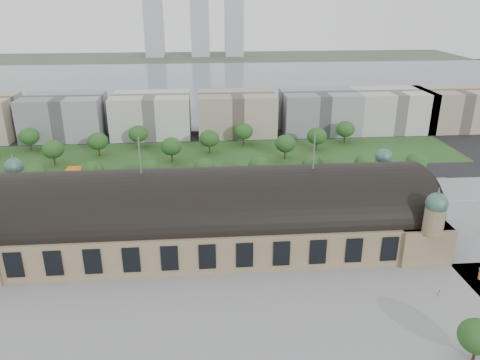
{
  "coord_description": "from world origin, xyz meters",
  "views": [
    {
      "loc": [
        -0.17,
        -139.5,
        78.27
      ],
      "look_at": [
        12.98,
        20.77,
        14.0
      ],
      "focal_mm": 35.0,
      "sensor_mm": 36.0,
      "label": 1
    }
  ],
  "objects": [
    {
      "name": "tree_belt_7",
      "position": [
        3.0,
        95.0,
        8.05
      ],
      "size": [
        10.4,
        10.4,
        12.48
      ],
      "color": "#2D2116",
      "rests_on": "ground"
    },
    {
      "name": "bus_west",
      "position": [
        2.71,
        27.75,
        1.58
      ],
      "size": [
        11.54,
        3.63,
        3.16
      ],
      "primitive_type": "imported",
      "rotation": [
        0.0,
        0.0,
        1.48
      ],
      "color": "#B5421C",
      "rests_on": "ground"
    },
    {
      "name": "bus_mid",
      "position": [
        17.99,
        27.0,
        1.54
      ],
      "size": [
        11.17,
        3.07,
        3.08
      ],
      "primitive_type": "imported",
      "rotation": [
        0.0,
        0.0,
        1.53
      ],
      "color": "#BFB1AF",
      "rests_on": "ground"
    },
    {
      "name": "tree_belt_4",
      "position": [
        -54.0,
        95.0,
        8.05
      ],
      "size": [
        10.4,
        10.4,
        12.48
      ],
      "color": "#2D2116",
      "rests_on": "ground"
    },
    {
      "name": "tree_row_2",
      "position": [
        -72.0,
        53.0,
        7.43
      ],
      "size": [
        9.6,
        9.6,
        11.52
      ],
      "color": "#2D2116",
      "rests_on": "ground"
    },
    {
      "name": "parked_car_1",
      "position": [
        -74.26,
        21.0,
        0.71
      ],
      "size": [
        5.61,
        4.36,
        1.42
      ],
      "primitive_type": "imported",
      "rotation": [
        0.0,
        0.0,
        -1.11
      ],
      "color": "maroon",
      "rests_on": "ground"
    },
    {
      "name": "tree_row_9",
      "position": [
        96.0,
        53.0,
        7.43
      ],
      "size": [
        9.6,
        9.6,
        11.52
      ],
      "color": "#2D2116",
      "rests_on": "ground"
    },
    {
      "name": "traffic_car_2",
      "position": [
        -63.67,
        32.84,
        0.64
      ],
      "size": [
        4.66,
        2.27,
        1.28
      ],
      "primitive_type": "imported",
      "rotation": [
        0.0,
        0.0,
        -1.54
      ],
      "color": "black",
      "rests_on": "ground"
    },
    {
      "name": "tree_belt_2",
      "position": [
        -92.0,
        107.0,
        8.05
      ],
      "size": [
        10.4,
        10.4,
        12.48
      ],
      "color": "#2D2116",
      "rests_on": "ground"
    },
    {
      "name": "office_3",
      "position": [
        -30.0,
        133.0,
        12.0
      ],
      "size": [
        45.0,
        32.0,
        24.0
      ],
      "primitive_type": "cube",
      "color": "beige",
      "rests_on": "ground"
    },
    {
      "name": "station",
      "position": [
        0.0,
        0.0,
        10.28
      ],
      "size": [
        150.0,
        48.4,
        44.3
      ],
      "color": "#8F7759",
      "rests_on": "ground"
    },
    {
      "name": "bus_east",
      "position": [
        11.3,
        27.0,
        1.5
      ],
      "size": [
        10.84,
        2.99,
        2.99
      ],
      "primitive_type": "imported",
      "rotation": [
        0.0,
        0.0,
        1.53
      ],
      "color": "beige",
      "rests_on": "ground"
    },
    {
      "name": "tree_belt_11",
      "position": [
        79.0,
        107.0,
        8.05
      ],
      "size": [
        10.4,
        10.4,
        12.48
      ],
      "color": "#2D2116",
      "rests_on": "ground"
    },
    {
      "name": "traffic_car_5",
      "position": [
        31.95,
        41.18,
        0.63
      ],
      "size": [
        3.98,
        1.77,
        1.27
      ],
      "primitive_type": "imported",
      "rotation": [
        0.0,
        0.0,
        1.68
      ],
      "color": "#57585E",
      "rests_on": "ground"
    },
    {
      "name": "tree_belt_6",
      "position": [
        -16.0,
        83.0,
        8.05
      ],
      "size": [
        10.4,
        10.4,
        12.48
      ],
      "color": "#2D2116",
      "rests_on": "ground"
    },
    {
      "name": "tree_row_3",
      "position": [
        -48.0,
        53.0,
        7.43
      ],
      "size": [
        9.6,
        9.6,
        11.52
      ],
      "color": "#2D2116",
      "rests_on": "ground"
    },
    {
      "name": "far_tower_mid",
      "position": [
        0.0,
        508.0,
        42.5
      ],
      "size": [
        24.0,
        24.0,
        85.0
      ],
      "primitive_type": "cube",
      "color": "#9EA8B2",
      "rests_on": "ground"
    },
    {
      "name": "parked_car_6",
      "position": [
        -33.14,
        25.0,
        0.82
      ],
      "size": [
        6.08,
        4.27,
        1.63
      ],
      "primitive_type": "imported",
      "rotation": [
        0.0,
        0.0,
        -1.18
      ],
      "color": "black",
      "rests_on": "ground"
    },
    {
      "name": "far_tower_left",
      "position": [
        -60.0,
        508.0,
        40.0
      ],
      "size": [
        24.0,
        24.0,
        80.0
      ],
      "primitive_type": "cube",
      "color": "#9EA8B2",
      "rests_on": "ground"
    },
    {
      "name": "petrol_station",
      "position": [
        -53.91,
        65.28,
        2.95
      ],
      "size": [
        14.0,
        13.0,
        5.05
      ],
      "color": "orange",
      "rests_on": "ground"
    },
    {
      "name": "office_2",
      "position": [
        -80.0,
        133.0,
        12.0
      ],
      "size": [
        45.0,
        32.0,
        24.0
      ],
      "primitive_type": "cube",
      "color": "gray",
      "rests_on": "ground"
    },
    {
      "name": "tree_belt_5",
      "position": [
        -35.0,
        107.0,
        8.05
      ],
      "size": [
        10.4,
        10.4,
        12.48
      ],
      "color": "#2D2116",
      "rests_on": "ground"
    },
    {
      "name": "tree_belt_10",
      "position": [
        60.0,
        95.0,
        8.05
      ],
      "size": [
        10.4,
        10.4,
        12.48
      ],
      "color": "#2D2116",
      "rests_on": "ground"
    },
    {
      "name": "far_tower_right",
      "position": [
        45.0,
        508.0,
        37.5
      ],
      "size": [
        24.0,
        24.0,
        75.0
      ],
      "primitive_type": "cube",
      "color": "#9EA8B2",
      "rests_on": "ground"
    },
    {
      "name": "tree_plaza_s",
      "position": [
        60.0,
        -60.0,
        6.8
      ],
      "size": [
        9.0,
        9.0,
        10.64
      ],
      "color": "#2D2116",
      "rests_on": "ground"
    },
    {
      "name": "road_slab",
      "position": [
        -20.0,
        38.0,
        0.0
      ],
      "size": [
        260.0,
        26.0,
        0.1
      ],
      "primitive_type": "cube",
      "color": "black",
      "rests_on": "ground"
    },
    {
      "name": "tree_row_7",
      "position": [
        48.0,
        53.0,
        7.43
      ],
      "size": [
        9.6,
        9.6,
        11.52
      ],
      "color": "#2D2116",
      "rests_on": "ground"
    },
    {
      "name": "plaza_south",
      "position": [
        10.0,
        -44.0,
        0.0
      ],
      "size": [
        190.0,
        48.0,
        0.12
      ],
      "primitive_type": "cube",
      "color": "gray",
      "rests_on": "ground"
    },
    {
      "name": "tree_row_5",
      "position": [
        0.0,
        53.0,
        7.43
      ],
      "size": [
        9.6,
        9.6,
        11.52
      ],
      "color": "#2D2116",
      "rests_on": "ground"
    },
    {
      "name": "parked_car_4",
      "position": [
        -33.29,
        25.0,
        0.68
      ],
      "size": [
        4.38,
        3.08,
        1.37
      ],
      "primitive_type": "imported",
      "rotation": [
        0.0,
        0.0,
        -1.13
      ],
      "color": "silver",
      "rests_on": "ground"
    },
    {
      "name": "tree_row_4",
      "position": [
        -24.0,
        53.0,
        7.43
      ],
      "size": [
        9.6,
        9.6,
        11.52
      ],
      "color": "#2D2116",
      "rests_on": "ground"
    },
    {
      "name": "pedestrian_0",
      "position": [
        64.0,
        -35.35,
        0.79
      ],
      "size": [
        0.78,
        0.46,
        1.59
      ],
      "primitive_type": "imported",
      "rotation": [
        0.0,
        0.0,
        -0.02
      ],
      "color": "gray",
      "rests_on": "ground"
    },
    {
      "name": "lake",
      "position": [
        0.0,
        298.0,
        0.0
      ],
      "size": [
        700.0,
        320.0,
        0.08
      ],
      "primitive_type": "cube",
      "color": "slate",
      "rests_on": "ground"
    },
    {
      "name": "office_7",
      "position": [
        155.0,
        133.0,
        12.0
      ],
      "size": [
        45.0,
        32.0,
        24.0
      ],
      "primitive_type": "cube",
      "color": "tan",
      "rests_on": "ground"
    },
    {
      "name": "tree_belt_9",
      "position": [
        41.0,
        83.0,
        8.05
      ],
      "size": [
        10.4,
        10.4,
        12.48
      ],
      "color": "#2D2116",
      "rests_on": "ground"
    },
    {
      "name": "office_4",
      "position": [
        20.0,
        133.0,
        12.0
      ],
      "size": [
        45.0,
        32.0,
        24.0
      ],
      "primitive_type": "cube",
      "color": "tan",
      "rests_on": "ground"
    },
    {
      "name": "tree_row_6",
      "position": [
        24.0,
        53.0,
        7.43
      ],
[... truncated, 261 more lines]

